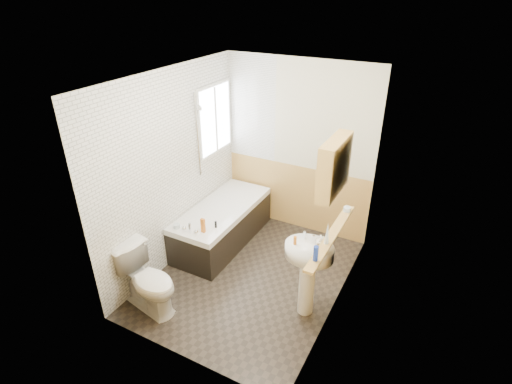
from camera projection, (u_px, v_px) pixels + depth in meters
floor at (251, 276)px, 5.11m from camera, size 2.80×2.80×0.00m
ceiling at (249, 78)px, 3.94m from camera, size 2.80×2.80×0.00m
wall_back at (298, 149)px, 5.63m from camera, size 2.20×0.02×2.50m
wall_front at (171, 257)px, 3.42m from camera, size 2.20×0.02×2.50m
wall_left at (172, 170)px, 4.98m from camera, size 0.02×2.80×2.50m
wall_right at (345, 213)px, 4.07m from camera, size 0.02×2.80×2.50m
wainscot_right at (336, 271)px, 4.43m from camera, size 0.01×2.80×1.00m
wainscot_front at (180, 319)px, 3.79m from camera, size 2.20×0.01×1.00m
wainscot_back at (295, 196)px, 5.96m from camera, size 2.20×0.01×1.00m
tile_cladding_left at (173, 171)px, 4.97m from camera, size 0.01×2.80×2.50m
tile_return_back at (252, 108)px, 5.67m from camera, size 0.75×0.01×1.50m
window at (215, 119)px, 5.52m from camera, size 0.03×0.79×0.99m
bathtub at (222, 223)px, 5.67m from camera, size 0.70×1.66×0.71m
shower_riser at (198, 129)px, 5.15m from camera, size 0.10×0.08×1.13m
toilet at (148, 280)px, 4.47m from camera, size 0.84×0.57×0.75m
sink at (308, 266)px, 4.27m from camera, size 0.53×0.43×1.02m
pine_shelf at (332, 236)px, 4.06m from camera, size 0.10×1.33×0.03m
medicine_cabinet at (334, 166)px, 3.64m from camera, size 0.15×0.58×0.53m
foam_can at (316, 253)px, 3.64m from camera, size 0.05×0.05×0.15m
green_bottle at (327, 233)px, 3.86m from camera, size 0.06×0.06×0.24m
black_jar at (347, 209)px, 4.45m from camera, size 0.09×0.09×0.05m
soap_bottle at (320, 248)px, 4.04m from camera, size 0.16×0.21×0.09m
clear_bottle at (295, 240)px, 4.15m from camera, size 0.03×0.03×0.10m
blue_gel at (203, 226)px, 4.95m from camera, size 0.05×0.04×0.19m
cream_jar at (177, 226)px, 5.06m from camera, size 0.11×0.11×0.05m
orange_bottle at (216, 224)px, 5.06m from camera, size 0.03×0.03×0.09m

